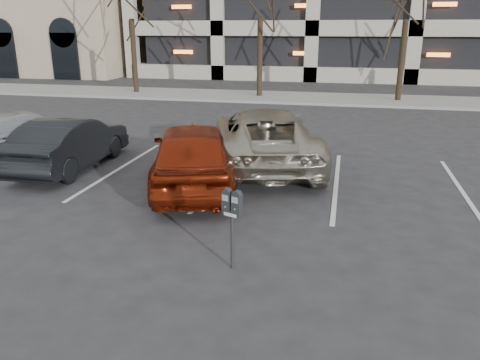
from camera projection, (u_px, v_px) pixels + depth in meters
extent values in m
plane|color=#28282B|center=(261.00, 214.00, 9.28)|extent=(140.00, 140.00, 0.00)
cube|color=gray|center=(316.00, 98.00, 24.10)|extent=(80.00, 4.00, 0.12)
cube|color=silver|center=(26.00, 162.00, 12.88)|extent=(0.10, 5.20, 0.00)
cube|color=silver|center=(120.00, 168.00, 12.29)|extent=(0.10, 5.20, 0.00)
cube|color=silver|center=(223.00, 175.00, 11.71)|extent=(0.10, 5.20, 0.00)
cube|color=silver|center=(336.00, 183.00, 11.12)|extent=(0.10, 5.20, 0.00)
cube|color=silver|center=(463.00, 192.00, 10.53)|extent=(0.10, 5.20, 0.00)
cylinder|color=black|center=(134.00, 57.00, 25.59)|extent=(0.28, 0.28, 3.99)
cylinder|color=black|center=(260.00, 59.00, 24.13)|extent=(0.28, 0.28, 3.96)
cylinder|color=black|center=(402.00, 62.00, 22.68)|extent=(0.28, 0.28, 3.88)
cylinder|color=black|center=(232.00, 241.00, 7.08)|extent=(0.06, 0.06, 0.90)
cube|color=black|center=(232.00, 212.00, 6.93)|extent=(0.32, 0.20, 0.06)
cube|color=silver|center=(230.00, 215.00, 6.89)|extent=(0.21, 0.08, 0.05)
cube|color=gray|center=(225.00, 198.00, 6.85)|extent=(0.10, 0.04, 0.09)
cube|color=gray|center=(235.00, 200.00, 6.77)|extent=(0.10, 0.04, 0.09)
imported|color=#B0AA96|center=(264.00, 137.00, 12.40)|extent=(3.90, 6.00, 1.54)
cube|color=#DA5804|center=(244.00, 114.00, 11.33)|extent=(0.10, 0.20, 0.01)
imported|color=maroon|center=(193.00, 154.00, 10.69)|extent=(3.07, 4.85, 1.54)
imported|color=black|center=(70.00, 143.00, 12.18)|extent=(1.54, 4.12, 1.35)
imported|color=#B8BBC1|center=(24.00, 132.00, 13.66)|extent=(2.91, 4.62, 1.25)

